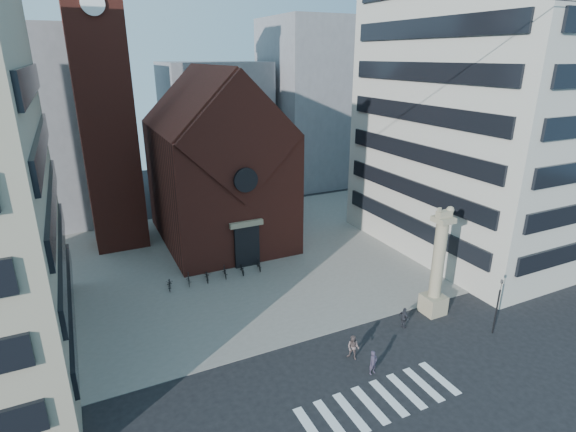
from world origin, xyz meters
The scene contains 20 objects.
ground centered at (0.00, 0.00, 0.00)m, with size 120.00×120.00×0.00m, color black.
piazza centered at (0.00, 19.00, 0.03)m, with size 46.00×30.00×0.05m, color gray.
zebra_crossing centered at (0.55, -3.00, 0.01)m, with size 10.20×3.20×0.01m, color white, non-canonical shape.
church centered at (0.00, 25.04, 7.98)m, with size 12.00×16.65×18.00m.
campanile centered at (-10.00, 28.00, 15.74)m, with size 5.50×5.50×31.20m.
building_right centered at (24.00, 12.00, 16.00)m, with size 18.00×22.00×32.00m, color #B2AFA1.
bg_block_left centered at (-20.00, 40.00, 11.00)m, with size 16.00×14.00×22.00m, color gray.
bg_block_mid centered at (6.00, 45.00, 9.00)m, with size 14.00×12.00×18.00m, color gray.
bg_block_right centered at (22.00, 42.00, 12.00)m, with size 16.00×14.00×24.00m, color gray.
lion_column centered at (10.01, 3.00, 3.46)m, with size 1.63×1.60×8.68m.
traffic_light centered at (12.00, -1.00, 2.29)m, with size 0.13×0.16×4.30m.
pedestrian_0 centered at (1.63, -0.82, 0.81)m, with size 0.59×0.39×1.62m, color #362E40.
pedestrian_1 centered at (1.31, 0.94, 0.86)m, with size 0.84×0.65×1.72m, color #63514F.
pedestrian_2 centered at (6.66, 2.35, 0.81)m, with size 0.95×0.40×1.62m, color #292A31.
scooter_0 centered at (-7.56, 15.62, 0.51)m, with size 0.61×1.74×0.92m, color black.
scooter_1 centered at (-5.92, 15.62, 0.56)m, with size 0.48×1.69×1.02m, color black.
scooter_2 centered at (-4.28, 15.62, 0.51)m, with size 0.61×1.74×0.92m, color black.
scooter_3 centered at (-2.63, 15.62, 0.56)m, with size 0.48×1.69×1.02m, color black.
scooter_4 centered at (-0.99, 15.62, 0.51)m, with size 0.61×1.74×0.92m, color black.
scooter_5 centered at (0.65, 15.62, 0.56)m, with size 0.48×1.69×1.02m, color black.
Camera 1 is at (-13.23, -19.42, 18.84)m, focal length 28.00 mm.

